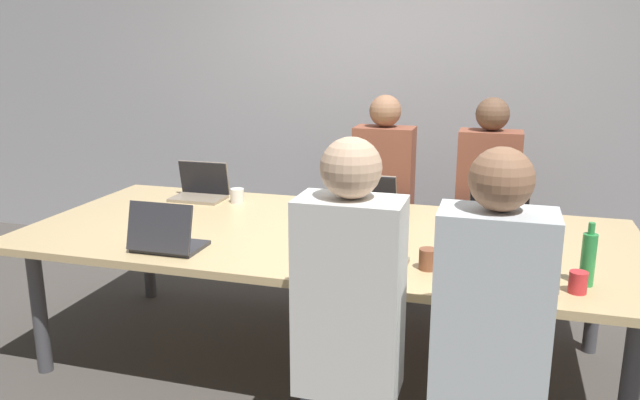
{
  "coord_description": "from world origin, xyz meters",
  "views": [
    {
      "loc": [
        0.88,
        -3.12,
        1.78
      ],
      "look_at": [
        -0.06,
        0.1,
        0.92
      ],
      "focal_mm": 35.0,
      "sensor_mm": 36.0,
      "label": 1
    }
  ],
  "objects_px": {
    "person_far_center": "(383,202)",
    "stapler": "(394,240)",
    "laptop_far_right": "(499,206)",
    "bottle_near_right": "(588,259)",
    "person_far_right": "(486,209)",
    "laptop_near_left": "(165,237)",
    "cup_near_midright": "(428,259)",
    "laptop_far_center": "(367,201)",
    "cup_far_right": "(455,211)",
    "cup_far_left": "(237,196)",
    "laptop_far_left": "(201,188)",
    "laptop_near_right": "(512,273)",
    "person_near_midright": "(349,328)",
    "person_near_right": "(489,351)",
    "cup_near_right": "(578,282)",
    "laptop_near_midright": "(369,254)"
  },
  "relations": [
    {
      "from": "laptop_near_midright",
      "to": "cup_far_left",
      "type": "relative_size",
      "value": 3.64
    },
    {
      "from": "person_near_midright",
      "to": "laptop_far_left",
      "type": "bearing_deg",
      "value": -47.11
    },
    {
      "from": "stapler",
      "to": "cup_far_left",
      "type": "bearing_deg",
      "value": 161.26
    },
    {
      "from": "bottle_near_right",
      "to": "laptop_far_right",
      "type": "bearing_deg",
      "value": 111.38
    },
    {
      "from": "person_near_right",
      "to": "stapler",
      "type": "height_order",
      "value": "person_near_right"
    },
    {
      "from": "laptop_near_right",
      "to": "person_near_right",
      "type": "relative_size",
      "value": 0.25
    },
    {
      "from": "laptop_near_left",
      "to": "person_far_center",
      "type": "relative_size",
      "value": 0.23
    },
    {
      "from": "stapler",
      "to": "cup_near_midright",
      "type": "bearing_deg",
      "value": -46.46
    },
    {
      "from": "laptop_near_left",
      "to": "cup_far_right",
      "type": "distance_m",
      "value": 1.65
    },
    {
      "from": "laptop_near_left",
      "to": "laptop_far_left",
      "type": "relative_size",
      "value": 0.97
    },
    {
      "from": "cup_far_left",
      "to": "stapler",
      "type": "distance_m",
      "value": 1.26
    },
    {
      "from": "person_near_midright",
      "to": "laptop_far_center",
      "type": "xyz_separation_m",
      "value": [
        -0.25,
        1.46,
        0.13
      ]
    },
    {
      "from": "laptop_far_left",
      "to": "laptop_far_right",
      "type": "bearing_deg",
      "value": 0.98
    },
    {
      "from": "laptop_near_right",
      "to": "bottle_near_right",
      "type": "xyz_separation_m",
      "value": [
        0.3,
        0.13,
        0.05
      ]
    },
    {
      "from": "bottle_near_right",
      "to": "person_far_center",
      "type": "bearing_deg",
      "value": 128.6
    },
    {
      "from": "person_far_right",
      "to": "laptop_far_center",
      "type": "bearing_deg",
      "value": -142.41
    },
    {
      "from": "person_near_midright",
      "to": "bottle_near_right",
      "type": "bearing_deg",
      "value": -148.35
    },
    {
      "from": "laptop_far_left",
      "to": "bottle_near_right",
      "type": "bearing_deg",
      "value": -22.06
    },
    {
      "from": "person_near_midright",
      "to": "laptop_far_left",
      "type": "xyz_separation_m",
      "value": [
        -1.37,
        1.47,
        0.13
      ]
    },
    {
      "from": "person_far_center",
      "to": "stapler",
      "type": "xyz_separation_m",
      "value": [
        0.27,
        -1.13,
        0.1
      ]
    },
    {
      "from": "person_near_right",
      "to": "laptop_near_left",
      "type": "bearing_deg",
      "value": -16.94
    },
    {
      "from": "person_far_center",
      "to": "stapler",
      "type": "relative_size",
      "value": 9.28
    },
    {
      "from": "laptop_far_right",
      "to": "person_far_right",
      "type": "relative_size",
      "value": 0.24
    },
    {
      "from": "person_far_right",
      "to": "bottle_near_right",
      "type": "height_order",
      "value": "person_far_right"
    },
    {
      "from": "laptop_far_left",
      "to": "laptop_near_left",
      "type": "bearing_deg",
      "value": -72.42
    },
    {
      "from": "laptop_far_left",
      "to": "person_far_center",
      "type": "xyz_separation_m",
      "value": [
        1.12,
        0.51,
        -0.14
      ]
    },
    {
      "from": "laptop_far_left",
      "to": "person_far_center",
      "type": "bearing_deg",
      "value": 24.61
    },
    {
      "from": "laptop_far_center",
      "to": "person_near_right",
      "type": "relative_size",
      "value": 0.24
    },
    {
      "from": "person_far_right",
      "to": "stapler",
      "type": "bearing_deg",
      "value": -110.5
    },
    {
      "from": "laptop_near_left",
      "to": "laptop_far_left",
      "type": "bearing_deg",
      "value": -72.42
    },
    {
      "from": "laptop_far_right",
      "to": "cup_far_right",
      "type": "height_order",
      "value": "laptop_far_right"
    },
    {
      "from": "laptop_near_left",
      "to": "laptop_far_center",
      "type": "bearing_deg",
      "value": -128.19
    },
    {
      "from": "cup_far_left",
      "to": "cup_near_midright",
      "type": "bearing_deg",
      "value": -33.62
    },
    {
      "from": "cup_near_midright",
      "to": "laptop_far_center",
      "type": "bearing_deg",
      "value": 117.8
    },
    {
      "from": "person_near_midright",
      "to": "cup_far_right",
      "type": "height_order",
      "value": "person_near_midright"
    },
    {
      "from": "person_far_right",
      "to": "cup_far_left",
      "type": "bearing_deg",
      "value": -160.17
    },
    {
      "from": "cup_far_right",
      "to": "cup_far_left",
      "type": "relative_size",
      "value": 1.09
    },
    {
      "from": "laptop_near_right",
      "to": "stapler",
      "type": "bearing_deg",
      "value": -36.8
    },
    {
      "from": "laptop_near_left",
      "to": "cup_far_left",
      "type": "relative_size",
      "value": 3.7
    },
    {
      "from": "cup_near_right",
      "to": "laptop_far_center",
      "type": "bearing_deg",
      "value": 137.58
    },
    {
      "from": "laptop_far_center",
      "to": "laptop_near_midright",
      "type": "bearing_deg",
      "value": -77.35
    },
    {
      "from": "person_near_right",
      "to": "cup_near_right",
      "type": "bearing_deg",
      "value": -124.57
    },
    {
      "from": "laptop_far_center",
      "to": "cup_near_midright",
      "type": "bearing_deg",
      "value": -62.2
    },
    {
      "from": "cup_near_midright",
      "to": "cup_far_left",
      "type": "bearing_deg",
      "value": 146.38
    },
    {
      "from": "person_far_right",
      "to": "cup_far_left",
      "type": "height_order",
      "value": "person_far_right"
    },
    {
      "from": "laptop_far_center",
      "to": "cup_near_right",
      "type": "distance_m",
      "value": 1.49
    },
    {
      "from": "laptop_far_right",
      "to": "bottle_near_right",
      "type": "bearing_deg",
      "value": -68.62
    },
    {
      "from": "laptop_far_right",
      "to": "person_near_right",
      "type": "height_order",
      "value": "person_near_right"
    },
    {
      "from": "laptop_near_left",
      "to": "cup_far_right",
      "type": "relative_size",
      "value": 3.38
    },
    {
      "from": "person_far_right",
      "to": "laptop_far_center",
      "type": "distance_m",
      "value": 0.89
    }
  ]
}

